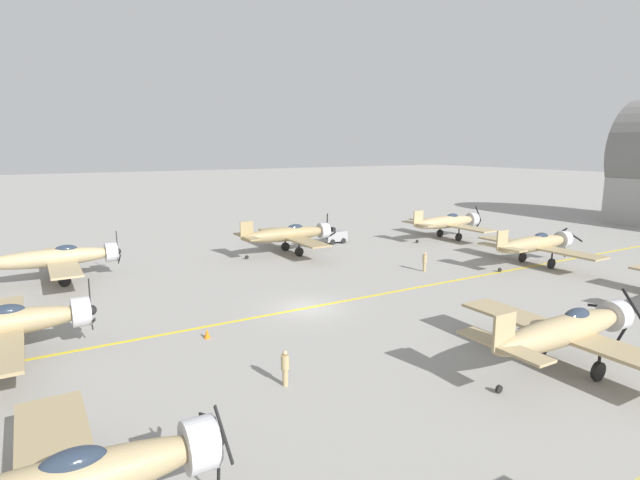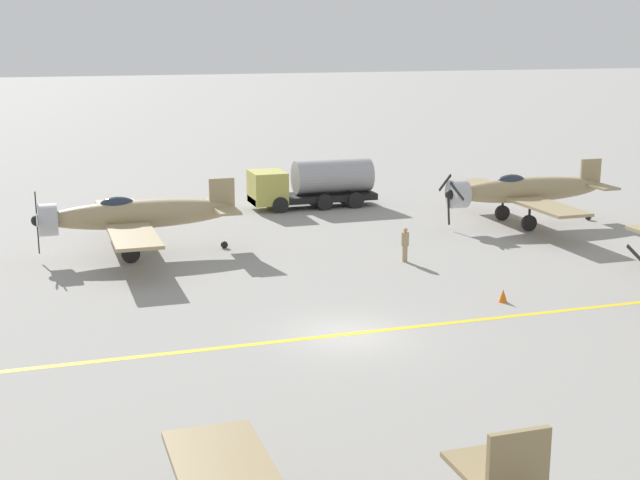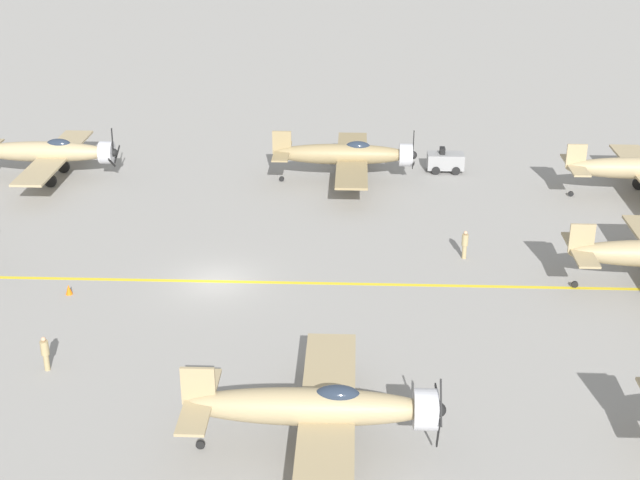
% 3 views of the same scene
% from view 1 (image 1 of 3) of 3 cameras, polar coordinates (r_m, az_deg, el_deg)
% --- Properties ---
extents(ground_plane, '(400.00, 400.00, 0.00)m').
position_cam_1_polar(ground_plane, '(33.76, -1.49, -7.77)').
color(ground_plane, gray).
extents(taxiway_stripe, '(0.30, 160.00, 0.01)m').
position_cam_1_polar(taxiway_stripe, '(33.75, -1.49, -7.76)').
color(taxiway_stripe, yellow).
rests_on(taxiway_stripe, ground).
extents(airplane_mid_right, '(12.00, 9.98, 3.65)m').
position_cam_1_polar(airplane_mid_right, '(26.92, 26.34, -9.23)').
color(airplane_mid_right, tan).
rests_on(airplane_mid_right, ground).
extents(airplane_far_center, '(12.00, 9.98, 3.65)m').
position_cam_1_polar(airplane_far_center, '(49.00, 23.40, -0.42)').
color(airplane_far_center, tan).
rests_on(airplane_far_center, ground).
extents(airplane_far_left, '(12.00, 9.98, 3.65)m').
position_cam_1_polar(airplane_far_left, '(59.83, 14.37, 1.98)').
color(airplane_far_left, tan).
rests_on(airplane_far_left, ground).
extents(airplane_mid_left, '(12.00, 9.98, 3.80)m').
position_cam_1_polar(airplane_mid_left, '(50.02, -3.58, 0.66)').
color(airplane_mid_left, '#927D54').
rests_on(airplane_mid_left, ground).
extents(airplane_near_left, '(12.00, 9.98, 3.80)m').
position_cam_1_polar(airplane_near_left, '(44.50, -27.90, -1.82)').
color(airplane_near_left, tan).
rests_on(airplane_near_left, ground).
extents(tow_tractor, '(1.57, 2.60, 1.79)m').
position_cam_1_polar(tow_tractor, '(55.87, 1.68, 0.45)').
color(tow_tractor, gray).
rests_on(tow_tractor, ground).
extents(ground_crew_walking, '(0.37, 0.37, 1.69)m').
position_cam_1_polar(ground_crew_walking, '(44.06, 11.86, -2.37)').
color(ground_crew_walking, tan).
rests_on(ground_crew_walking, ground).
extents(ground_crew_inspecting, '(0.37, 0.37, 1.68)m').
position_cam_1_polar(ground_crew_inspecting, '(23.17, -4.01, -14.23)').
color(ground_crew_inspecting, tan).
rests_on(ground_crew_inspecting, ground).
extents(traffic_cone, '(0.36, 0.36, 0.55)m').
position_cam_1_polar(traffic_cone, '(29.31, -12.79, -10.38)').
color(traffic_cone, orange).
rests_on(traffic_cone, ground).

